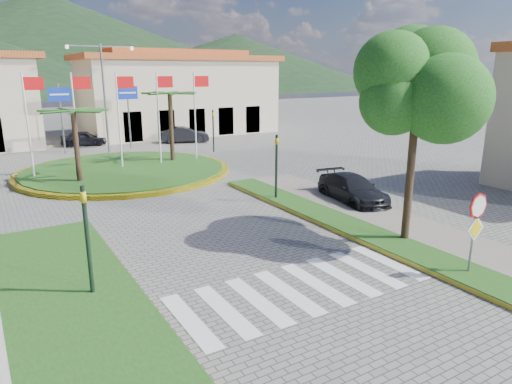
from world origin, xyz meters
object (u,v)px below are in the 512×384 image
car_side_right (353,189)px  deciduous_tree (417,98)px  roundabout_island (125,170)px  stop_sign (476,221)px  car_dark_b (185,135)px  car_dark_a (84,138)px

car_side_right → deciduous_tree: bearing=-102.8°
roundabout_island → stop_sign: 20.69m
roundabout_island → car_side_right: size_ratio=2.86×
stop_sign → car_side_right: bearing=72.0°
roundabout_island → car_dark_b: (7.92, 9.57, 0.51)m
stop_sign → car_dark_a: 32.71m
car_dark_a → car_side_right: bearing=-149.9°
stop_sign → deciduous_tree: bearing=78.8°
car_dark_a → car_dark_b: 8.34m
stop_sign → car_dark_b: stop_sign is taller
deciduous_tree → car_dark_b: deciduous_tree is taller
car_dark_a → roundabout_island: bearing=-167.1°
car_dark_a → car_side_right: (7.46, -24.34, 0.02)m
roundabout_island → car_dark_b: 12.43m
car_dark_a → car_dark_b: size_ratio=0.89×
car_dark_a → car_side_right: car_side_right is taller
deciduous_tree → roundabout_island: bearing=107.9°
roundabout_island → deciduous_tree: size_ratio=1.87×
roundabout_island → deciduous_tree: bearing=-72.1°
roundabout_island → car_dark_a: 12.30m
deciduous_tree → car_dark_b: (2.43, 26.57, -4.50)m
roundabout_island → car_dark_b: bearing=50.4°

